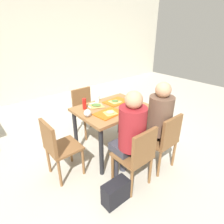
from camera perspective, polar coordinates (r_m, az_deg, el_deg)
The scene contains 23 objects.
ground_plane at distance 3.17m, azimuth 0.00°, elevation -11.50°, with size 10.00×10.00×0.02m, color #B2AD9E.
back_wall at distance 5.42m, azimuth -23.62°, elevation 18.09°, with size 10.00×0.10×2.80m, color beige.
main_table at distance 2.83m, azimuth 0.00°, elevation -0.66°, with size 1.05×0.78×0.77m.
chair_near_left at distance 2.28m, azimuth 7.76°, elevation -12.70°, with size 0.40×0.40×0.84m.
chair_near_right at distance 2.63m, azimuth 15.58°, elevation -7.82°, with size 0.40×0.40×0.84m.
chair_far_side at distance 3.47m, azimuth -8.30°, elevation 1.22°, with size 0.40×0.40×0.84m.
chair_left_end at distance 2.50m, azimuth -16.33°, elevation -9.83°, with size 0.40×0.40×0.84m.
person_in_red at distance 2.22m, azimuth 5.46°, elevation -6.04°, with size 0.32×0.42×1.25m.
person_in_brown_jacket at distance 2.58m, azimuth 13.69°, elevation -2.00°, with size 0.32×0.42×1.25m.
tray_red_near at distance 2.57m, azimuth -1.15°, elevation -0.41°, with size 0.36×0.26×0.02m, color #D85914.
tray_red_far at distance 2.97m, azimuth 1.24°, elevation 3.18°, with size 0.36×0.26×0.02m, color #D85914.
paper_plate_center at distance 2.85m, azimuth -5.22°, elevation 2.01°, with size 0.22×0.22×0.01m, color white.
paper_plate_near_edge at distance 2.73m, azimuth 5.44°, elevation 0.96°, with size 0.22×0.22×0.01m, color white.
pizza_slice_a at distance 2.56m, azimuth -0.56°, elevation -0.09°, with size 0.23×0.23×0.02m.
pizza_slice_b at distance 2.95m, azimuth 0.93°, elevation 3.36°, with size 0.22×0.23×0.02m.
pizza_slice_c at distance 2.82m, azimuth -4.87°, elevation 2.08°, with size 0.26×0.28×0.02m.
pizza_slice_d at distance 2.71m, azimuth 5.21°, elevation 1.06°, with size 0.20×0.19×0.02m.
plastic_cup_a at distance 2.99m, azimuth -4.52°, elevation 4.13°, with size 0.07×0.07×0.10m, color white.
plastic_cup_b at distance 2.55m, azimuth 5.27°, elevation 0.30°, with size 0.07×0.07×0.10m, color white.
soda_can at distance 3.05m, azimuth 6.17°, elevation 4.75°, with size 0.07×0.07×0.12m, color #B7BCC6.
condiment_bottle at distance 2.73m, azimuth -8.42°, elevation 2.49°, with size 0.06×0.06×0.16m, color red.
foil_bundle at distance 2.51m, azimuth -7.50°, elevation -0.32°, with size 0.10×0.10×0.10m, color silver.
handbag at distance 2.33m, azimuth 1.16°, elevation -23.30°, with size 0.32×0.16×0.28m, color black.
Camera 1 is at (-1.64, -1.94, 1.88)m, focal length 29.96 mm.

